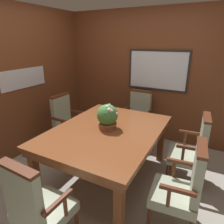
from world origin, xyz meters
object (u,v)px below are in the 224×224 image
object	(u,v)px
chair_right_far	(193,149)
chair_head_far	(138,116)
chair_head_near	(37,206)
chair_left_far	(67,121)
potted_plant	(107,117)
dining_table	(107,135)
chair_right_near	(183,186)

from	to	relation	value
chair_right_far	chair_head_far	distance (m)	1.36
chair_head_near	chair_left_far	distance (m)	1.94
chair_right_far	potted_plant	bearing A→B (deg)	-75.35
chair_right_far	chair_head_near	size ratio (longest dim) A/B	1.00
dining_table	chair_right_near	xyz separation A→B (m)	(1.08, -0.38, -0.14)
chair_right_near	chair_left_far	distance (m)	2.27
dining_table	chair_head_near	distance (m)	1.26
chair_right_near	chair_right_far	bearing A→B (deg)	175.16
chair_right_near	potted_plant	bearing A→B (deg)	-116.47
chair_head_far	potted_plant	distance (m)	1.27
chair_head_near	potted_plant	world-z (taller)	potted_plant
chair_right_near	chair_head_near	bearing A→B (deg)	-57.22
chair_head_far	chair_head_near	xyz separation A→B (m)	(0.01, -2.49, 0.00)
chair_right_far	dining_table	bearing A→B (deg)	-73.46
chair_left_far	chair_right_far	bearing A→B (deg)	-87.43
potted_plant	chair_head_near	bearing A→B (deg)	-90.19
chair_right_near	chair_right_far	size ratio (longest dim) A/B	1.00
chair_right_far	potted_plant	xyz separation A→B (m)	(-1.09, -0.40, 0.40)
chair_left_far	potted_plant	bearing A→B (deg)	-107.57
chair_head_far	chair_head_near	size ratio (longest dim) A/B	1.00
potted_plant	chair_right_far	bearing A→B (deg)	20.30
chair_right_far	potted_plant	world-z (taller)	potted_plant
dining_table	chair_right_far	world-z (taller)	chair_right_far
chair_head_near	potted_plant	bearing A→B (deg)	-87.61
dining_table	chair_left_far	distance (m)	1.13
chair_left_far	potted_plant	size ratio (longest dim) A/B	2.90
chair_right_near	potted_plant	xyz separation A→B (m)	(-1.09, 0.42, 0.40)
chair_right_near	chair_left_far	bearing A→B (deg)	-115.39
chair_right_far	chair_left_far	distance (m)	2.12
dining_table	chair_right_near	bearing A→B (deg)	-19.56
dining_table	potted_plant	bearing A→B (deg)	105.79
chair_head_far	potted_plant	size ratio (longest dim) A/B	2.90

